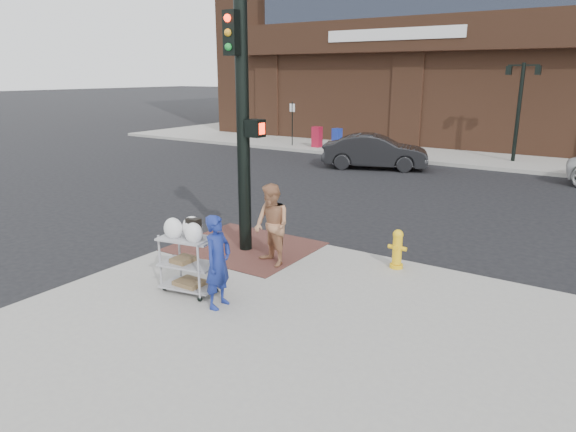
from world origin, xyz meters
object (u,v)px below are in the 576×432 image
Objects in this scene: pedestrian_tan at (272,225)px; fire_hydrant at (397,248)px; woman_blue at (218,262)px; utility_cart at (189,259)px; traffic_signal_pole at (243,121)px; lamp_post at (520,101)px; sedan_dark at (375,152)px.

pedestrian_tan is 2.42m from fire_hydrant.
woman_blue is 0.81m from utility_cart.
pedestrian_tan is 1.22× the size of utility_cart.
utility_cart reaches higher than fire_hydrant.
woman_blue is at bearing -61.03° from traffic_signal_pole.
lamp_post is 6.39m from sedan_dark.
lamp_post is 14.63m from fire_hydrant.
woman_blue is (1.32, -2.38, -1.93)m from traffic_signal_pole.
utility_cart is at bearing -96.35° from lamp_post.
sedan_dark is (-2.98, 11.53, -0.26)m from pedestrian_tan.
traffic_signal_pole reaches higher than utility_cart.
traffic_signal_pole is at bearing 103.51° from utility_cart.
lamp_post reaches higher than pedestrian_tan.
woman_blue reaches higher than sedan_dark.
woman_blue is 2.00m from pedestrian_tan.
pedestrian_tan is at bearing -95.55° from lamp_post.
pedestrian_tan is at bearing 76.94° from utility_cart.
lamp_post is 5.26× the size of fire_hydrant.
utility_cart is at bearing 170.84° from sedan_dark.
utility_cart is at bearing 74.33° from woman_blue.
utility_cart is at bearing -130.01° from fire_hydrant.
pedestrian_tan reaches higher than woman_blue.
utility_cart is 1.71× the size of fire_hydrant.
fire_hydrant is at bearing -173.96° from sedan_dark.
fire_hydrant is (2.51, 2.99, -0.20)m from utility_cart.
woman_blue reaches higher than fire_hydrant.
traffic_signal_pole is 3.33× the size of woman_blue.
woman_blue is 1.15× the size of utility_cart.
traffic_signal_pole reaches higher than fire_hydrant.
traffic_signal_pole reaches higher than woman_blue.
lamp_post is at bearing 83.65° from utility_cart.
pedestrian_tan is at bearing -23.03° from traffic_signal_pole.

